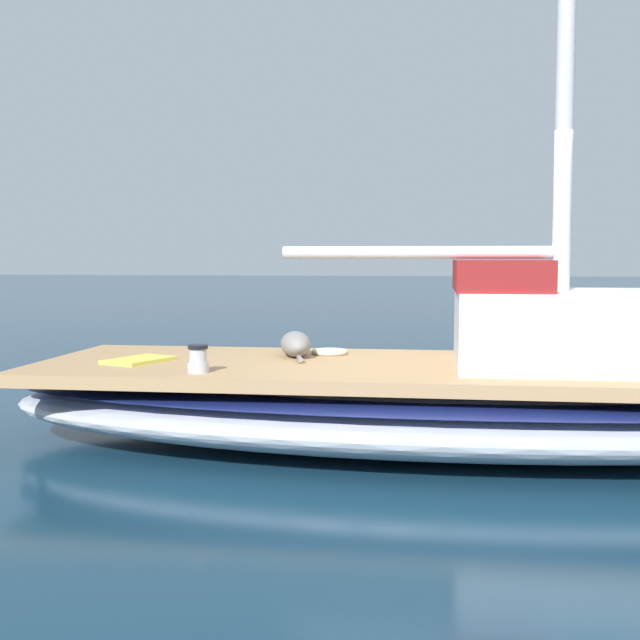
{
  "coord_description": "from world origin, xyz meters",
  "views": [
    {
      "loc": [
        6.53,
        -0.15,
        1.52
      ],
      "look_at": [
        0.0,
        -1.0,
        1.01
      ],
      "focal_mm": 45.44,
      "sensor_mm": 36.0,
      "label": 1
    }
  ],
  "objects_px": {
    "deck_winch": "(198,360)",
    "deck_towel": "(139,360)",
    "coiled_rope": "(330,352)",
    "dog_grey": "(295,344)",
    "sailboat_main": "(443,405)"
  },
  "relations": [
    {
      "from": "sailboat_main",
      "to": "deck_towel",
      "type": "height_order",
      "value": "deck_towel"
    },
    {
      "from": "coiled_rope",
      "to": "deck_towel",
      "type": "xyz_separation_m",
      "value": [
        0.73,
        -1.5,
        -0.01
      ]
    },
    {
      "from": "deck_winch",
      "to": "coiled_rope",
      "type": "height_order",
      "value": "deck_winch"
    },
    {
      "from": "dog_grey",
      "to": "coiled_rope",
      "type": "bearing_deg",
      "value": 121.07
    },
    {
      "from": "coiled_rope",
      "to": "deck_towel",
      "type": "height_order",
      "value": "coiled_rope"
    },
    {
      "from": "sailboat_main",
      "to": "coiled_rope",
      "type": "xyz_separation_m",
      "value": [
        -0.57,
        -0.99,
        0.35
      ]
    },
    {
      "from": "dog_grey",
      "to": "deck_towel",
      "type": "bearing_deg",
      "value": -65.41
    },
    {
      "from": "deck_winch",
      "to": "deck_towel",
      "type": "distance_m",
      "value": 0.86
    },
    {
      "from": "dog_grey",
      "to": "coiled_rope",
      "type": "height_order",
      "value": "dog_grey"
    },
    {
      "from": "deck_winch",
      "to": "deck_towel",
      "type": "height_order",
      "value": "deck_winch"
    },
    {
      "from": "sailboat_main",
      "to": "deck_winch",
      "type": "relative_size",
      "value": 34.57
    },
    {
      "from": "deck_towel",
      "to": "deck_winch",
      "type": "bearing_deg",
      "value": 50.23
    },
    {
      "from": "deck_winch",
      "to": "coiled_rope",
      "type": "distance_m",
      "value": 1.53
    },
    {
      "from": "deck_winch",
      "to": "sailboat_main",
      "type": "bearing_deg",
      "value": 110.93
    },
    {
      "from": "sailboat_main",
      "to": "deck_winch",
      "type": "distance_m",
      "value": 2.0
    }
  ]
}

